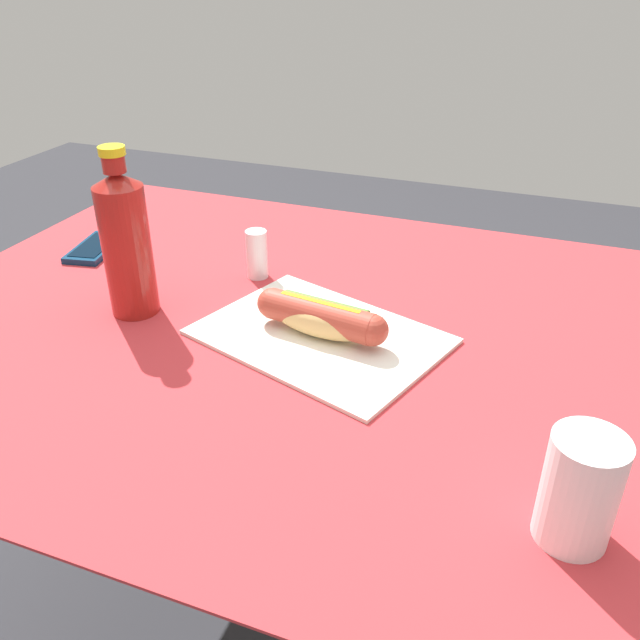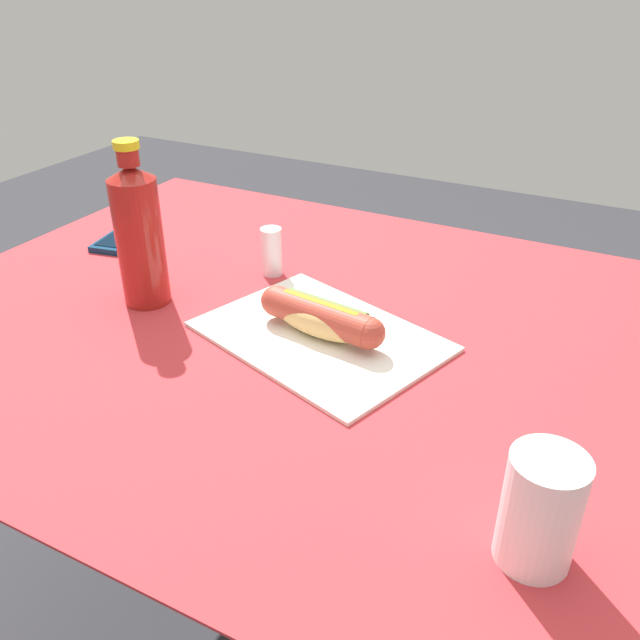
{
  "view_description": "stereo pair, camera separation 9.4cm",
  "coord_description": "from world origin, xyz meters",
  "px_view_note": "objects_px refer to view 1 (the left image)",
  "views": [
    {
      "loc": [
        0.37,
        -0.79,
        1.23
      ],
      "look_at": [
        0.08,
        -0.03,
        0.77
      ],
      "focal_mm": 37.0,
      "sensor_mm": 36.0,
      "label": 1
    },
    {
      "loc": [
        0.45,
        -0.75,
        1.23
      ],
      "look_at": [
        0.08,
        -0.03,
        0.77
      ],
      "focal_mm": 37.0,
      "sensor_mm": 36.0,
      "label": 2
    }
  ],
  "objects_px": {
    "soda_bottle": "(126,242)",
    "drinking_cup": "(580,490)",
    "hot_dog": "(320,317)",
    "cell_phone": "(96,248)",
    "salt_shaker": "(257,254)"
  },
  "relations": [
    {
      "from": "cell_phone",
      "to": "salt_shaker",
      "type": "bearing_deg",
      "value": 1.56
    },
    {
      "from": "cell_phone",
      "to": "drinking_cup",
      "type": "relative_size",
      "value": 1.23
    },
    {
      "from": "hot_dog",
      "to": "salt_shaker",
      "type": "distance_m",
      "value": 0.23
    },
    {
      "from": "drinking_cup",
      "to": "salt_shaker",
      "type": "bearing_deg",
      "value": 142.13
    },
    {
      "from": "hot_dog",
      "to": "cell_phone",
      "type": "bearing_deg",
      "value": 164.06
    },
    {
      "from": "soda_bottle",
      "to": "hot_dog",
      "type": "bearing_deg",
      "value": 4.82
    },
    {
      "from": "salt_shaker",
      "to": "hot_dog",
      "type": "bearing_deg",
      "value": -41.4
    },
    {
      "from": "soda_bottle",
      "to": "drinking_cup",
      "type": "xyz_separation_m",
      "value": [
        0.65,
        -0.23,
        -0.06
      ]
    },
    {
      "from": "hot_dog",
      "to": "drinking_cup",
      "type": "distance_m",
      "value": 0.44
    },
    {
      "from": "hot_dog",
      "to": "cell_phone",
      "type": "height_order",
      "value": "hot_dog"
    },
    {
      "from": "drinking_cup",
      "to": "salt_shaker",
      "type": "relative_size",
      "value": 1.41
    },
    {
      "from": "cell_phone",
      "to": "salt_shaker",
      "type": "xyz_separation_m",
      "value": [
        0.33,
        0.01,
        0.04
      ]
    },
    {
      "from": "soda_bottle",
      "to": "salt_shaker",
      "type": "bearing_deg",
      "value": 54.95
    },
    {
      "from": "hot_dog",
      "to": "drinking_cup",
      "type": "relative_size",
      "value": 1.78
    },
    {
      "from": "soda_bottle",
      "to": "salt_shaker",
      "type": "xyz_separation_m",
      "value": [
        0.12,
        0.18,
        -0.07
      ]
    }
  ]
}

